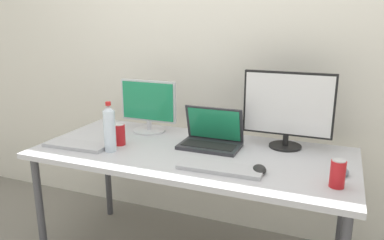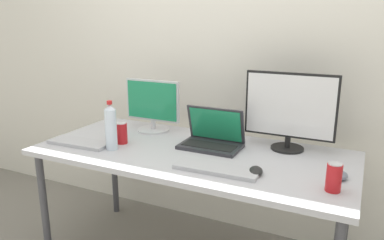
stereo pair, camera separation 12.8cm
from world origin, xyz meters
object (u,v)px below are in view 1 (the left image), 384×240
object	(u,v)px
monitor_center	(288,108)
water_bottle	(110,129)
keyboard_aux	(220,168)
mouse_by_keyboard	(341,171)
mouse_by_laptop	(259,169)
monitor_left	(148,106)
soda_can_by_laptop	(338,174)
keyboard_main	(76,145)
work_desk	(192,160)
soda_can_near_keyboard	(120,134)
laptop_silver	(211,137)

from	to	relation	value
monitor_center	water_bottle	bearing A→B (deg)	-154.50
keyboard_aux	mouse_by_keyboard	size ratio (longest dim) A/B	4.44
keyboard_aux	mouse_by_laptop	size ratio (longest dim) A/B	3.97
mouse_by_keyboard	mouse_by_laptop	distance (m)	0.39
monitor_left	water_bottle	xyz separation A→B (m)	(-0.02, -0.42, -0.04)
mouse_by_keyboard	soda_can_by_laptop	distance (m)	0.16
monitor_center	keyboard_main	xyz separation A→B (m)	(-1.13, -0.44, -0.22)
work_desk	keyboard_aux	bearing A→B (deg)	-41.69
monitor_center	soda_can_near_keyboard	world-z (taller)	monitor_center
keyboard_main	mouse_by_keyboard	world-z (taller)	mouse_by_keyboard
work_desk	monitor_left	xyz separation A→B (m)	(-0.40, 0.25, 0.23)
water_bottle	soda_can_by_laptop	distance (m)	1.19
keyboard_main	mouse_by_keyboard	distance (m)	1.44
mouse_by_laptop	soda_can_near_keyboard	size ratio (longest dim) A/B	0.84
monitor_left	work_desk	bearing A→B (deg)	-31.42
soda_can_by_laptop	soda_can_near_keyboard	bearing A→B (deg)	173.52
laptop_silver	keyboard_aux	xyz separation A→B (m)	(0.16, -0.32, -0.04)
soda_can_by_laptop	keyboard_main	bearing A→B (deg)	179.64
monitor_center	water_bottle	size ratio (longest dim) A/B	1.78
laptop_silver	soda_can_near_keyboard	size ratio (longest dim) A/B	2.74
soda_can_near_keyboard	work_desk	bearing A→B (deg)	7.61
laptop_silver	soda_can_by_laptop	xyz separation A→B (m)	(0.69, -0.31, 0.01)
laptop_silver	mouse_by_laptop	world-z (taller)	laptop_silver
work_desk	keyboard_aux	distance (m)	0.32
monitor_left	laptop_silver	xyz separation A→B (m)	(0.48, -0.13, -0.11)
water_bottle	soda_can_by_laptop	xyz separation A→B (m)	(1.19, -0.02, -0.07)
monitor_left	mouse_by_laptop	size ratio (longest dim) A/B	3.64
keyboard_main	mouse_by_laptop	distance (m)	1.07
monitor_left	mouse_by_keyboard	distance (m)	1.23
work_desk	laptop_silver	world-z (taller)	laptop_silver
work_desk	water_bottle	size ratio (longest dim) A/B	6.24
mouse_by_keyboard	mouse_by_laptop	bearing A→B (deg)	-162.03
water_bottle	soda_can_by_laptop	size ratio (longest dim) A/B	2.24
mouse_by_laptop	soda_can_by_laptop	size ratio (longest dim) A/B	0.84
water_bottle	soda_can_near_keyboard	world-z (taller)	water_bottle
laptop_silver	keyboard_aux	size ratio (longest dim) A/B	0.82
laptop_silver	water_bottle	size ratio (longest dim) A/B	1.22
monitor_left	keyboard_main	world-z (taller)	monitor_left
monitor_center	mouse_by_laptop	distance (m)	0.48
monitor_left	soda_can_near_keyboard	bearing A→B (deg)	-95.69
keyboard_aux	mouse_by_keyboard	distance (m)	0.58
mouse_by_laptop	monitor_left	bearing A→B (deg)	135.15
monitor_left	mouse_by_laptop	world-z (taller)	monitor_left
work_desk	mouse_by_keyboard	xyz separation A→B (m)	(0.78, -0.04, 0.07)
mouse_by_laptop	water_bottle	distance (m)	0.85
work_desk	monitor_center	world-z (taller)	monitor_center
keyboard_main	water_bottle	bearing A→B (deg)	1.80
work_desk	keyboard_main	bearing A→B (deg)	-164.04
monitor_center	keyboard_main	bearing A→B (deg)	-158.45
keyboard_main	water_bottle	size ratio (longest dim) A/B	1.34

